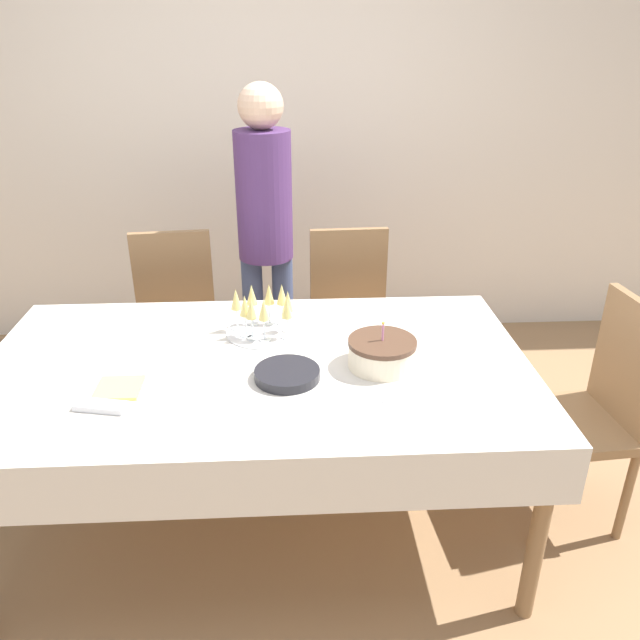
# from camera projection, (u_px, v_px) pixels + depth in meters

# --- Properties ---
(ground_plane) EXTENTS (12.00, 12.00, 0.00)m
(ground_plane) POSITION_uv_depth(u_px,v_px,m) (264.00, 521.00, 2.62)
(ground_plane) COLOR #93704C
(wall_back) EXTENTS (8.00, 0.05, 2.70)m
(wall_back) POSITION_uv_depth(u_px,v_px,m) (264.00, 125.00, 3.75)
(wall_back) COLOR silver
(wall_back) RESTS_ON ground_plane
(dining_table) EXTENTS (2.01, 1.15, 0.77)m
(dining_table) POSITION_uv_depth(u_px,v_px,m) (257.00, 385.00, 2.34)
(dining_table) COLOR silver
(dining_table) RESTS_ON ground_plane
(dining_chair_far_left) EXTENTS (0.46, 0.46, 0.96)m
(dining_chair_far_left) POSITION_uv_depth(u_px,v_px,m) (176.00, 320.00, 3.18)
(dining_chair_far_left) COLOR olive
(dining_chair_far_left) RESTS_ON ground_plane
(dining_chair_far_right) EXTENTS (0.44, 0.44, 0.96)m
(dining_chair_far_right) POSITION_uv_depth(u_px,v_px,m) (351.00, 316.00, 3.23)
(dining_chair_far_right) COLOR olive
(dining_chair_far_right) RESTS_ON ground_plane
(dining_chair_right_end) EXTENTS (0.45, 0.45, 0.96)m
(dining_chair_right_end) POSITION_uv_depth(u_px,v_px,m) (594.00, 404.00, 2.47)
(dining_chair_right_end) COLOR olive
(dining_chair_right_end) RESTS_ON ground_plane
(birthday_cake) EXTENTS (0.25, 0.25, 0.18)m
(birthday_cake) POSITION_uv_depth(u_px,v_px,m) (382.00, 353.00, 2.25)
(birthday_cake) COLOR beige
(birthday_cake) RESTS_ON dining_table
(champagne_tray) EXTENTS (0.31, 0.31, 0.18)m
(champagne_tray) POSITION_uv_depth(u_px,v_px,m) (264.00, 311.00, 2.48)
(champagne_tray) COLOR silver
(champagne_tray) RESTS_ON dining_table
(plate_stack_main) EXTENTS (0.23, 0.23, 0.03)m
(plate_stack_main) POSITION_uv_depth(u_px,v_px,m) (287.00, 374.00, 2.18)
(plate_stack_main) COLOR black
(plate_stack_main) RESTS_ON dining_table
(cake_knife) EXTENTS (0.28, 0.14, 0.00)m
(cake_knife) POSITION_uv_depth(u_px,v_px,m) (420.00, 391.00, 2.11)
(cake_knife) COLOR silver
(cake_knife) RESTS_ON dining_table
(fork_pile) EXTENTS (0.18, 0.09, 0.02)m
(fork_pile) POSITION_uv_depth(u_px,v_px,m) (101.00, 406.00, 2.01)
(fork_pile) COLOR silver
(fork_pile) RESTS_ON dining_table
(napkin_pile) EXTENTS (0.15, 0.15, 0.01)m
(napkin_pile) POSITION_uv_depth(u_px,v_px,m) (119.00, 388.00, 2.12)
(napkin_pile) COLOR #E0D166
(napkin_pile) RESTS_ON dining_table
(person_standing) EXTENTS (0.28, 0.28, 1.66)m
(person_standing) POSITION_uv_depth(u_px,v_px,m) (265.00, 220.00, 3.15)
(person_standing) COLOR #3F4C72
(person_standing) RESTS_ON ground_plane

